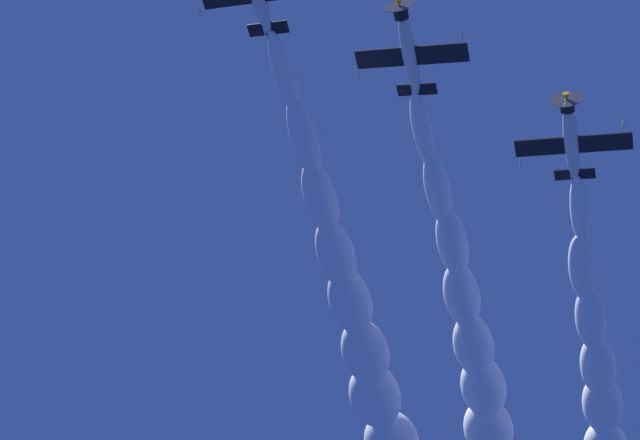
# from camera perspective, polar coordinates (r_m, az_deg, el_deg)

# --- Properties ---
(airplane_left_wingman) EXTENTS (6.80, 6.76, 3.34)m
(airplane_left_wingman) POSITION_cam_1_polar(r_m,az_deg,el_deg) (63.19, 5.59, 10.61)
(airplane_left_wingman) COLOR silver
(airplane_right_wingman) EXTENTS (6.80, 6.79, 2.78)m
(airplane_right_wingman) POSITION_cam_1_polar(r_m,az_deg,el_deg) (66.38, 15.49, 4.95)
(airplane_right_wingman) COLOR silver
(smoke_trail_lead) EXTENTS (37.04, 43.00, 6.13)m
(smoke_trail_lead) POSITION_cam_1_polar(r_m,az_deg,el_deg) (81.18, 4.01, -12.17)
(smoke_trail_lead) COLOR white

